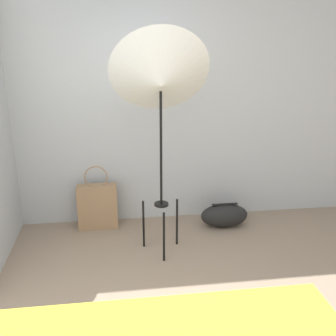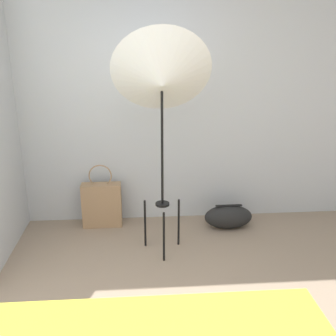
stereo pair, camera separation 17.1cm
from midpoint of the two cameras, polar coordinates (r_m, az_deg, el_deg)
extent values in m
cube|color=#B7BCC1|center=(3.96, -3.94, 10.23)|extent=(8.00, 0.05, 2.60)
cube|color=gold|center=(2.24, -2.51, -22.05)|extent=(1.87, 0.47, 0.04)
cylinder|color=black|center=(3.43, -2.05, -10.00)|extent=(0.02, 0.02, 0.46)
cylinder|color=black|center=(3.66, -4.92, -8.13)|extent=(0.02, 0.02, 0.46)
cylinder|color=black|center=(3.68, -0.04, -7.87)|extent=(0.02, 0.02, 0.46)
cylinder|color=black|center=(3.49, -2.39, -5.28)|extent=(0.13, 0.13, 0.02)
cylinder|color=black|center=(3.31, -2.51, 3.41)|extent=(0.02, 0.02, 1.09)
cone|color=white|center=(3.21, -2.65, 12.87)|extent=(0.83, 0.61, 0.81)
cube|color=#9E7A56|center=(4.08, -11.37, -5.53)|extent=(0.40, 0.14, 0.46)
torus|color=#9E7A56|center=(3.96, -11.65, -1.31)|extent=(0.23, 0.01, 0.23)
ellipsoid|color=black|center=(4.10, 6.98, -6.85)|extent=(0.49, 0.24, 0.24)
cube|color=black|center=(4.05, 7.05, -5.25)|extent=(0.27, 0.04, 0.01)
camera|label=1|loc=(0.09, -91.54, -0.51)|focal=42.00mm
camera|label=2|loc=(0.09, 88.46, 0.51)|focal=42.00mm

